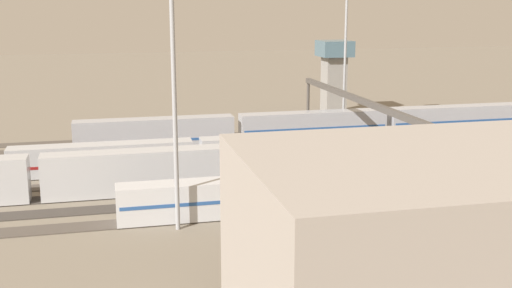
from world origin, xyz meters
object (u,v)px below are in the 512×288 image
(light_mast_0, at_px, (346,35))
(train_on_track_2, at_px, (313,128))
(train_on_track_8, at_px, (426,183))
(control_tower, at_px, (334,72))
(light_mast_1, at_px, (173,37))
(train_on_track_4, at_px, (284,149))
(train_on_track_6, at_px, (249,165))
(signal_gantry, at_px, (358,104))

(light_mast_0, bearing_deg, train_on_track_2, 52.62)
(train_on_track_2, xyz_separation_m, train_on_track_8, (-3.08, 30.00, -0.52))
(control_tower, bearing_deg, train_on_track_2, 63.37)
(train_on_track_8, height_order, light_mast_1, light_mast_1)
(train_on_track_4, bearing_deg, light_mast_0, -127.13)
(train_on_track_4, relative_size, train_on_track_6, 1.25)
(train_on_track_8, height_order, control_tower, control_tower)
(train_on_track_6, xyz_separation_m, signal_gantry, (-17.72, -10.00, 5.18))
(light_mast_0, xyz_separation_m, signal_gantry, (6.89, 22.99, -8.12))
(train_on_track_4, xyz_separation_m, light_mast_1, (17.17, 22.60, 16.50))
(train_on_track_4, relative_size, light_mast_1, 4.08)
(train_on_track_8, xyz_separation_m, light_mast_1, (27.73, 2.60, 16.39))
(light_mast_1, bearing_deg, train_on_track_4, -127.22)
(train_on_track_2, xyz_separation_m, light_mast_1, (24.65, 32.60, 15.87))
(train_on_track_2, bearing_deg, train_on_track_6, 53.71)
(train_on_track_2, bearing_deg, light_mast_1, 52.91)
(train_on_track_8, relative_size, light_mast_0, 2.70)
(light_mast_0, relative_size, light_mast_1, 0.84)
(train_on_track_2, bearing_deg, train_on_track_8, 95.86)
(train_on_track_6, distance_m, light_mast_0, 43.26)
(train_on_track_4, bearing_deg, train_on_track_6, 54.22)
(light_mast_1, height_order, signal_gantry, light_mast_1)
(light_mast_1, bearing_deg, control_tower, -122.93)
(train_on_track_4, bearing_deg, control_tower, -119.84)
(light_mast_0, height_order, control_tower, light_mast_0)
(train_on_track_8, bearing_deg, light_mast_0, -99.05)
(control_tower, bearing_deg, train_on_track_4, 60.16)
(train_on_track_8, bearing_deg, train_on_track_2, -84.14)
(train_on_track_2, bearing_deg, light_mast_0, -127.38)
(train_on_track_2, xyz_separation_m, train_on_track_6, (14.69, 20.00, 0.00))
(train_on_track_8, bearing_deg, signal_gantry, -89.87)
(train_on_track_6, height_order, signal_gantry, signal_gantry)
(light_mast_1, bearing_deg, train_on_track_2, -127.09)
(train_on_track_6, distance_m, control_tower, 52.05)
(train_on_track_6, bearing_deg, train_on_track_2, -126.29)
(train_on_track_6, relative_size, light_mast_0, 3.88)
(train_on_track_2, xyz_separation_m, control_tower, (-12.15, -24.23, 5.72))
(train_on_track_2, relative_size, signal_gantry, 1.59)
(train_on_track_6, distance_m, train_on_track_8, 20.39)
(train_on_track_4, distance_m, control_tower, 39.97)
(light_mast_1, bearing_deg, train_on_track_8, -174.64)
(train_on_track_2, bearing_deg, signal_gantry, 106.87)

